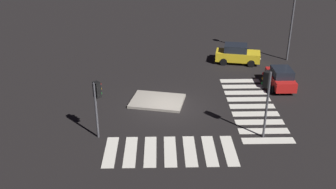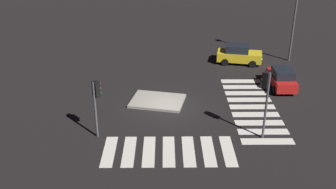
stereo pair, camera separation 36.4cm
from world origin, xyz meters
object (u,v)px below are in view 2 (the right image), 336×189
at_px(traffic_island, 158,101).
at_px(car_red, 282,78).
at_px(traffic_light_east, 266,89).
at_px(traffic_light_south, 96,96).
at_px(car_yellow, 239,54).

relative_size(traffic_island, car_red, 1.15).
bearing_deg(traffic_light_east, traffic_island, -1.76).
distance_m(traffic_island, traffic_light_east, 8.66).
bearing_deg(traffic_light_south, traffic_island, 11.15).
bearing_deg(car_yellow, traffic_light_east, -81.97).
bearing_deg(traffic_light_south, car_red, -13.37).
bearing_deg(traffic_light_south, traffic_light_east, -43.18).
bearing_deg(car_red, traffic_island, 104.78).
relative_size(traffic_island, traffic_light_south, 1.18).
xyz_separation_m(traffic_island, car_red, (9.63, 2.48, 0.70)).
relative_size(traffic_island, traffic_light_east, 0.99).
xyz_separation_m(car_red, traffic_light_south, (-13.14, -7.14, 1.96)).
distance_m(car_yellow, traffic_light_east, 13.07).
bearing_deg(car_red, traffic_light_east, 156.72).
bearing_deg(traffic_light_south, car_yellow, 7.69).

